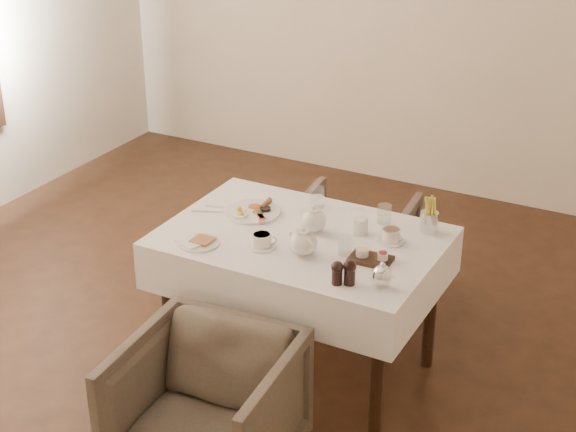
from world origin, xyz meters
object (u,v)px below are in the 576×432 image
Objects in this scene: armchair_far at (352,249)px; breakfast_plate at (253,211)px; teapot_centre at (314,219)px; armchair_near at (206,412)px; table at (301,257)px.

armchair_far is 2.30× the size of breakfast_plate.
armchair_far is 0.91m from teapot_centre.
armchair_far is 3.89× the size of teapot_centre.
breakfast_plate reaches higher than armchair_far.
armchair_near is 1.06× the size of armchair_far.
breakfast_plate is at bearing -167.60° from teapot_centre.
teapot_centre is (0.03, 0.06, 0.18)m from table.
table is at bearing 85.32° from armchair_near.
table is 7.65× the size of teapot_centre.
armchair_near is 1.09m from breakfast_plate.
breakfast_plate is at bearing 161.71° from table.
table is at bearing 91.04° from armchair_far.
teapot_centre is at bearing 11.03° from breakfast_plate.
breakfast_plate is (-0.24, -0.69, 0.47)m from armchair_far.
armchair_far is at bearing 89.64° from breakfast_plate.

